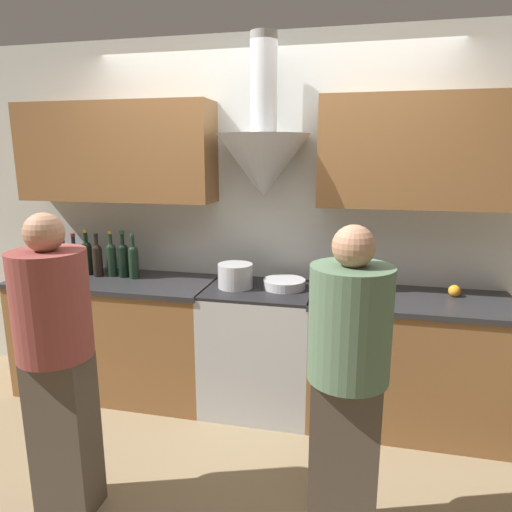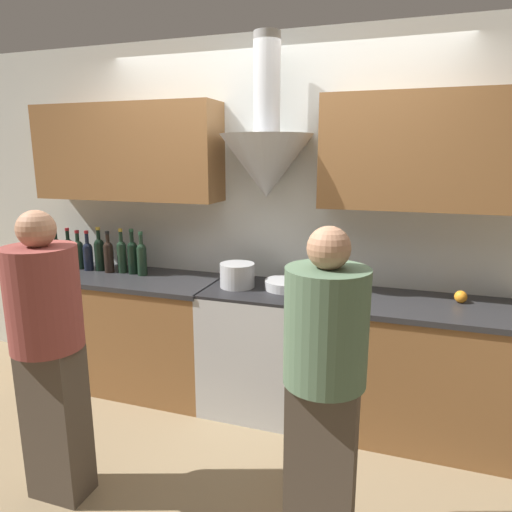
# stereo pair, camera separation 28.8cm
# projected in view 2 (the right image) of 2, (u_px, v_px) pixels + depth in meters

# --- Properties ---
(ground_plane) EXTENTS (12.00, 12.00, 0.00)m
(ground_plane) POSITION_uv_depth(u_px,v_px,m) (244.00, 432.00, 3.01)
(ground_plane) COLOR #847051
(wall_back) EXTENTS (8.40, 0.63, 2.60)m
(wall_back) POSITION_uv_depth(u_px,v_px,m) (267.00, 197.00, 3.26)
(wall_back) COLOR silver
(wall_back) RESTS_ON ground_plane
(counter_left) EXTENTS (1.49, 0.62, 0.88)m
(counter_left) POSITION_uv_depth(u_px,v_px,m) (127.00, 330.00, 3.57)
(counter_left) COLOR brown
(counter_left) RESTS_ON ground_plane
(counter_right) EXTENTS (1.29, 0.62, 0.88)m
(counter_right) POSITION_uv_depth(u_px,v_px,m) (409.00, 369.00, 2.92)
(counter_right) COLOR brown
(counter_right) RESTS_ON ground_plane
(stove_range) EXTENTS (0.74, 0.60, 0.88)m
(stove_range) POSITION_uv_depth(u_px,v_px,m) (261.00, 348.00, 3.23)
(stove_range) COLOR #B7BABC
(stove_range) RESTS_ON ground_plane
(wine_bottle_0) EXTENTS (0.07, 0.07, 0.35)m
(wine_bottle_0) POSITION_uv_depth(u_px,v_px,m) (57.00, 251.00, 3.70)
(wine_bottle_0) COLOR black
(wine_bottle_0) RESTS_ON counter_left
(wine_bottle_1) EXTENTS (0.07, 0.07, 0.33)m
(wine_bottle_1) POSITION_uv_depth(u_px,v_px,m) (69.00, 251.00, 3.69)
(wine_bottle_1) COLOR black
(wine_bottle_1) RESTS_ON counter_left
(wine_bottle_2) EXTENTS (0.08, 0.08, 0.31)m
(wine_bottle_2) POSITION_uv_depth(u_px,v_px,m) (79.00, 253.00, 3.66)
(wine_bottle_2) COLOR black
(wine_bottle_2) RESTS_ON counter_left
(wine_bottle_3) EXTENTS (0.08, 0.08, 0.32)m
(wine_bottle_3) POSITION_uv_depth(u_px,v_px,m) (88.00, 255.00, 3.61)
(wine_bottle_3) COLOR black
(wine_bottle_3) RESTS_ON counter_left
(wine_bottle_4) EXTENTS (0.08, 0.08, 0.35)m
(wine_bottle_4) POSITION_uv_depth(u_px,v_px,m) (100.00, 253.00, 3.60)
(wine_bottle_4) COLOR black
(wine_bottle_4) RESTS_ON counter_left
(wine_bottle_5) EXTENTS (0.07, 0.07, 0.33)m
(wine_bottle_5) POSITION_uv_depth(u_px,v_px,m) (109.00, 255.00, 3.54)
(wine_bottle_5) COLOR black
(wine_bottle_5) RESTS_ON counter_left
(wine_bottle_6) EXTENTS (0.07, 0.07, 0.35)m
(wine_bottle_6) POSITION_uv_depth(u_px,v_px,m) (122.00, 255.00, 3.53)
(wine_bottle_6) COLOR black
(wine_bottle_6) RESTS_ON counter_left
(wine_bottle_7) EXTENTS (0.08, 0.08, 0.35)m
(wine_bottle_7) POSITION_uv_depth(u_px,v_px,m) (133.00, 256.00, 3.50)
(wine_bottle_7) COLOR black
(wine_bottle_7) RESTS_ON counter_left
(wine_bottle_8) EXTENTS (0.07, 0.07, 0.34)m
(wine_bottle_8) POSITION_uv_depth(u_px,v_px,m) (142.00, 257.00, 3.45)
(wine_bottle_8) COLOR black
(wine_bottle_8) RESTS_ON counter_left
(stock_pot) EXTENTS (0.24, 0.24, 0.17)m
(stock_pot) POSITION_uv_depth(u_px,v_px,m) (237.00, 275.00, 3.16)
(stock_pot) COLOR #B7BABC
(stock_pot) RESTS_ON stove_range
(mixing_bowl) EXTENTS (0.29, 0.29, 0.06)m
(mixing_bowl) POSITION_uv_depth(u_px,v_px,m) (286.00, 285.00, 3.12)
(mixing_bowl) COLOR #B7BABC
(mixing_bowl) RESTS_ON stove_range
(orange_fruit) EXTENTS (0.08, 0.08, 0.08)m
(orange_fruit) POSITION_uv_depth(u_px,v_px,m) (461.00, 297.00, 2.83)
(orange_fruit) COLOR orange
(orange_fruit) RESTS_ON counter_right
(person_foreground_left) EXTENTS (0.35, 0.35, 1.53)m
(person_foreground_left) POSITION_uv_depth(u_px,v_px,m) (49.00, 348.00, 2.29)
(person_foreground_left) COLOR #473D33
(person_foreground_left) RESTS_ON ground_plane
(person_foreground_right) EXTENTS (0.36, 0.36, 1.51)m
(person_foreground_right) POSITION_uv_depth(u_px,v_px,m) (324.00, 382.00, 1.98)
(person_foreground_right) COLOR #473D33
(person_foreground_right) RESTS_ON ground_plane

